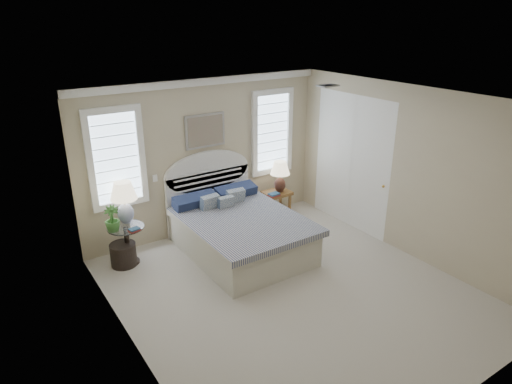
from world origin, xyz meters
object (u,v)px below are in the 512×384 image
object	(u,v)px
lamp_right	(280,173)
side_table_left	(127,241)
bed	(238,229)
nightstand_right	(277,199)
floor_pot	(123,255)
lamp_left	(124,198)

from	to	relation	value
lamp_right	side_table_left	bearing A→B (deg)	-178.33
bed	nightstand_right	bearing A→B (deg)	28.03
bed	floor_pot	size ratio (longest dim) A/B	5.70
bed	lamp_left	distance (m)	1.87
bed	lamp_right	xyz separation A→B (m)	(1.36, 0.68, 0.51)
nightstand_right	lamp_right	distance (m)	0.51
side_table_left	lamp_left	xyz separation A→B (m)	(0.07, 0.16, 0.65)
side_table_left	lamp_right	world-z (taller)	lamp_right
floor_pot	lamp_right	distance (m)	3.18
side_table_left	floor_pot	distance (m)	0.22
side_table_left	floor_pot	size ratio (longest dim) A/B	1.58
side_table_left	lamp_left	bearing A→B (deg)	65.33
nightstand_right	lamp_right	size ratio (longest dim) A/B	0.89
side_table_left	lamp_right	xyz separation A→B (m)	(3.01, 0.09, 0.51)
nightstand_right	floor_pot	world-z (taller)	nightstand_right
bed	lamp_left	xyz separation A→B (m)	(-1.58, 0.75, 0.65)
lamp_right	lamp_left	bearing A→B (deg)	178.65
nightstand_right	lamp_left	size ratio (longest dim) A/B	0.79
bed	side_table_left	distance (m)	1.75
side_table_left	lamp_left	distance (m)	0.68
nightstand_right	floor_pot	distance (m)	3.05
nightstand_right	floor_pot	size ratio (longest dim) A/B	1.33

